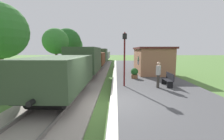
# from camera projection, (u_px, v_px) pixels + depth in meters

# --- Properties ---
(ground_plane) EXTENTS (160.00, 160.00, 0.00)m
(ground_plane) POSITION_uv_depth(u_px,v_px,m) (105.00, 107.00, 7.44)
(ground_plane) COLOR #517A38
(platform_slab) EXTENTS (6.00, 60.00, 0.25)m
(platform_slab) POSITION_uv_depth(u_px,v_px,m) (172.00, 105.00, 7.35)
(platform_slab) COLOR #4C4C4F
(platform_slab) RESTS_ON ground
(platform_edge_stripe) EXTENTS (0.36, 60.00, 0.01)m
(platform_edge_stripe) POSITION_uv_depth(u_px,v_px,m) (114.00, 102.00, 7.40)
(platform_edge_stripe) COLOR silver
(platform_edge_stripe) RESTS_ON platform_slab
(track_ballast) EXTENTS (3.80, 60.00, 0.12)m
(track_ballast) POSITION_uv_depth(u_px,v_px,m) (56.00, 105.00, 7.50)
(track_ballast) COLOR #9E9389
(track_ballast) RESTS_ON ground
(rail_near) EXTENTS (0.07, 60.00, 0.14)m
(rail_near) POSITION_uv_depth(u_px,v_px,m) (71.00, 103.00, 7.46)
(rail_near) COLOR slate
(rail_near) RESTS_ON track_ballast
(rail_far) EXTENTS (0.07, 60.00, 0.14)m
(rail_far) POSITION_uv_depth(u_px,v_px,m) (41.00, 103.00, 7.50)
(rail_far) COLOR slate
(rail_far) RESTS_ON track_ballast
(freight_train) EXTENTS (2.50, 39.20, 2.72)m
(freight_train) POSITION_uv_depth(u_px,v_px,m) (97.00, 58.00, 24.19)
(freight_train) COLOR #384C33
(freight_train) RESTS_ON rail_near
(station_hut) EXTENTS (3.50, 5.80, 2.78)m
(station_hut) POSITION_uv_depth(u_px,v_px,m) (152.00, 60.00, 16.81)
(station_hut) COLOR #9E6B4C
(station_hut) RESTS_ON platform_slab
(bench_near_hut) EXTENTS (0.42, 1.50, 0.91)m
(bench_near_hut) POSITION_uv_depth(u_px,v_px,m) (168.00, 79.00, 10.66)
(bench_near_hut) COLOR black
(bench_near_hut) RESTS_ON platform_slab
(person_waiting) EXTENTS (0.38, 0.45, 1.71)m
(person_waiting) POSITION_uv_depth(u_px,v_px,m) (158.00, 74.00, 10.16)
(person_waiting) COLOR #38332D
(person_waiting) RESTS_ON platform_slab
(potted_planter) EXTENTS (0.64, 0.64, 0.92)m
(potted_planter) POSITION_uv_depth(u_px,v_px,m) (134.00, 73.00, 13.58)
(potted_planter) COLOR brown
(potted_planter) RESTS_ON platform_slab
(lamp_post_near) EXTENTS (0.28, 0.28, 3.70)m
(lamp_post_near) POSITION_uv_depth(u_px,v_px,m) (125.00, 49.00, 10.40)
(lamp_post_near) COLOR #591414
(lamp_post_near) RESTS_ON platform_slab
(tree_trackside_far) EXTENTS (2.95, 2.95, 5.21)m
(tree_trackside_far) POSITION_uv_depth(u_px,v_px,m) (56.00, 41.00, 17.66)
(tree_trackside_far) COLOR #4C3823
(tree_trackside_far) RESTS_ON ground
(tree_field_left) EXTENTS (4.18, 4.18, 6.03)m
(tree_field_left) POSITION_uv_depth(u_px,v_px,m) (67.00, 42.00, 23.63)
(tree_field_left) COLOR #4C3823
(tree_field_left) RESTS_ON ground
(tree_field_distant) EXTENTS (3.00, 3.00, 5.25)m
(tree_field_distant) POSITION_uv_depth(u_px,v_px,m) (75.00, 45.00, 29.99)
(tree_field_distant) COLOR #4C3823
(tree_field_distant) RESTS_ON ground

